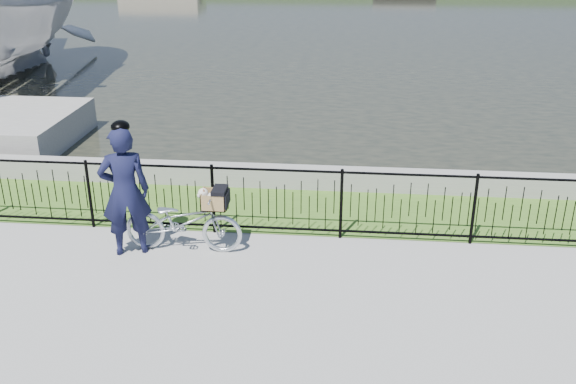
# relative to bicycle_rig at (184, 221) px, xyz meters

# --- Properties ---
(ground) EXTENTS (120.00, 120.00, 0.00)m
(ground) POSITION_rel_bicycle_rig_xyz_m (1.32, -0.98, -0.48)
(ground) COLOR gray
(ground) RESTS_ON ground
(grass_strip) EXTENTS (60.00, 2.00, 0.01)m
(grass_strip) POSITION_rel_bicycle_rig_xyz_m (1.32, 1.62, -0.47)
(grass_strip) COLOR #466E22
(grass_strip) RESTS_ON ground
(water) EXTENTS (120.00, 120.00, 0.00)m
(water) POSITION_rel_bicycle_rig_xyz_m (1.32, 32.02, -0.48)
(water) COLOR #292A1F
(water) RESTS_ON ground
(quay_wall) EXTENTS (60.00, 0.30, 0.40)m
(quay_wall) POSITION_rel_bicycle_rig_xyz_m (1.32, 2.62, -0.28)
(quay_wall) COLOR gray
(quay_wall) RESTS_ON ground
(fence) EXTENTS (14.00, 0.06, 1.15)m
(fence) POSITION_rel_bicycle_rig_xyz_m (1.32, 0.62, 0.10)
(fence) COLOR black
(fence) RESTS_ON ground
(bicycle_rig) EXTENTS (1.77, 0.62, 1.05)m
(bicycle_rig) POSITION_rel_bicycle_rig_xyz_m (0.00, 0.00, 0.00)
(bicycle_rig) COLOR silver
(bicycle_rig) RESTS_ON ground
(cyclist) EXTENTS (0.83, 0.69, 2.04)m
(cyclist) POSITION_rel_bicycle_rig_xyz_m (-0.80, -0.15, 0.52)
(cyclist) COLOR black
(cyclist) RESTS_ON ground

